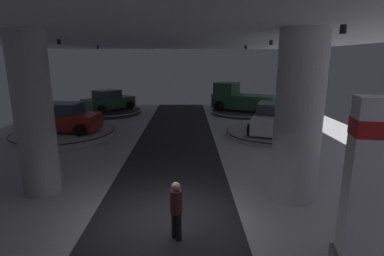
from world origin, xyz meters
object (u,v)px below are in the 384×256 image
Objects in this scene: brand_sign_pylon at (374,186)px; display_platform_deep_right at (244,112)px; display_platform_far_left at (64,134)px; display_car_deep_left at (109,101)px; display_platform_deep_left at (110,112)px; column_right at (298,117)px; visitor_walking_near at (176,207)px; pickup_truck_deep_right at (241,99)px; display_car_far_left at (63,119)px; display_car_far_right at (271,119)px; column_left at (34,115)px; display_platform_far_right at (270,134)px.

display_platform_deep_right is (0.97, 19.08, -1.86)m from brand_sign_pylon.
display_platform_far_left is 7.65m from display_car_deep_left.
brand_sign_pylon is at bearing -61.00° from display_car_deep_left.
display_car_deep_left is at bearing -130.59° from display_platform_deep_left.
display_car_deep_left is at bearing 119.00° from brand_sign_pylon.
column_right reaches higher than display_platform_deep_right.
visitor_walking_near reaches higher than display_platform_deep_right.
pickup_truck_deep_right is (-0.27, 0.17, 1.05)m from display_platform_deep_right.
display_car_far_left is 7.68m from display_platform_deep_left.
display_platform_deep_right is (1.30, 15.47, -2.60)m from column_right.
display_platform_deep_right is at bearing 0.30° from display_car_deep_left.
display_car_far_right is at bearing 62.84° from visitor_walking_near.
display_platform_deep_right is at bearing 87.09° from brand_sign_pylon.
display_platform_far_left is (-10.96, 7.86, -2.54)m from column_right.
display_platform_deep_right is (9.99, 15.02, -2.60)m from column_left.
display_car_far_left is (-12.34, -0.00, 0.97)m from display_platform_far_right.
display_platform_far_left reaches higher than display_platform_deep_right.
display_platform_far_right is (1.40, 7.85, -2.58)m from column_right.
brand_sign_pylon is 0.75× the size of display_platform_far_right.
display_car_deep_left is 0.78× the size of pickup_truck_deep_right.
pickup_truck_deep_right is (11.22, 0.21, 1.02)m from display_platform_deep_left.
display_car_far_left is at bearing 124.46° from visitor_walking_near.
pickup_truck_deep_right is at bearing 1.05° from display_platform_deep_left.
brand_sign_pylon is 11.58m from display_car_far_right.
column_left is 0.94× the size of display_platform_far_left.
display_car_far_left is 7.59m from display_car_deep_left.
brand_sign_pylon reaches higher than display_platform_far_left.
column_right is 15.75m from pickup_truck_deep_right.
pickup_truck_deep_right reaches higher than display_platform_far_right.
display_car_far_left is at bearing 134.49° from brand_sign_pylon.
display_car_deep_left is at bearing 84.59° from display_car_far_left.
display_platform_deep_left is at bearing -179.82° from display_platform_deep_right.
display_platform_far_right is (10.10, 7.40, -2.58)m from column_left.
column_left is 18.23m from display_platform_deep_right.
display_platform_far_right is at bearing -33.17° from display_platform_deep_left.
display_car_far_right is 1.05× the size of display_car_far_left.
display_car_deep_left is (-11.63, 7.53, 0.02)m from display_car_far_right.
column_right is at bearing -94.79° from display_platform_deep_right.
display_platform_deep_right is at bearing 56.38° from column_left.
display_car_far_left is (-2.24, 7.40, -1.61)m from column_left.
display_platform_far_right is at bearing -111.40° from display_car_far_right.
display_platform_far_left is 1.04× the size of pickup_truck_deep_right.
column_left reaches higher than display_platform_far_left.
brand_sign_pylon is (0.33, -3.61, -0.74)m from column_right.
pickup_truck_deep_right is at bearing 1.17° from display_car_deep_left.
display_car_far_left is at bearing -95.41° from display_car_deep_left.
display_car_far_right is (10.11, 7.43, -1.67)m from column_left.
display_platform_deep_right is at bearing 90.90° from display_car_far_right.
display_car_deep_left is at bearing 147.08° from display_car_far_right.
display_car_far_right is (1.09, 11.49, -0.93)m from brand_sign_pylon.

